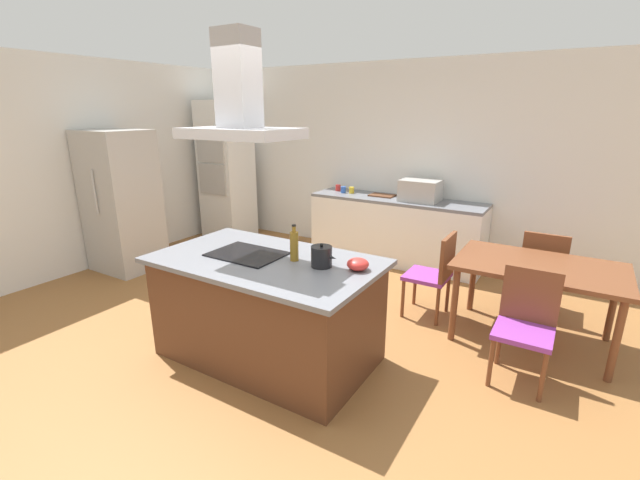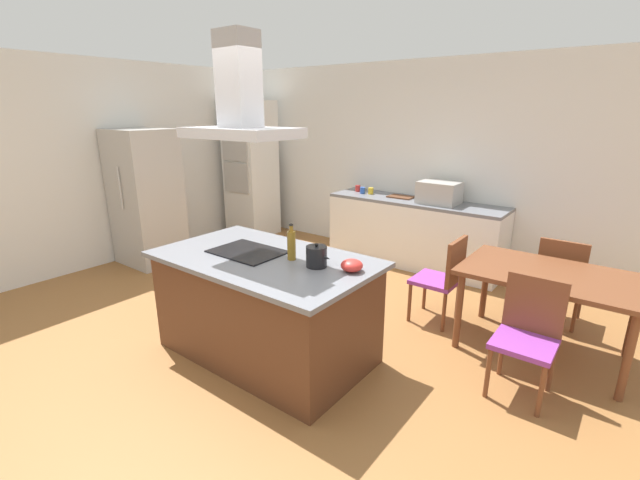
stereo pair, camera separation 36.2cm
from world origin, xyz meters
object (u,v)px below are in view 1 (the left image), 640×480
Objects in this scene: mixing_bowl at (358,264)px; dining_table at (538,273)px; olive_oil_bottle at (294,245)px; coffee_mug_blue at (343,190)px; cutting_board at (382,195)px; range_hood at (239,104)px; countertop_microwave at (420,190)px; coffee_mug_yellow at (352,190)px; cooktop at (247,254)px; wall_oven_stack at (226,170)px; coffee_mug_red at (338,188)px; chair_at_left_end at (436,270)px; chair_facing_island at (526,319)px; tea_kettle at (322,256)px; refrigerator at (122,202)px; chair_facing_back_wall at (543,267)px.

mixing_bowl is 1.77m from dining_table.
olive_oil_bottle is at bearing -171.86° from mixing_bowl.
coffee_mug_blue is at bearing 153.33° from dining_table.
range_hood reaches higher than cutting_board.
coffee_mug_yellow is at bearing 179.47° from countertop_microwave.
mixing_bowl reaches higher than cooktop.
countertop_microwave is 3.22m from wall_oven_stack.
coffee_mug_red reaches higher than chair_at_left_end.
chair_facing_island is at bearing -44.44° from cutting_board.
chair_facing_island is at bearing 27.41° from tea_kettle.
coffee_mug_red is 0.10× the size of chair_at_left_end.
countertop_microwave is 3.11m from range_hood.
olive_oil_bottle is at bearing 178.97° from tea_kettle.
range_hood reaches higher than mixing_bowl.
coffee_mug_yellow is (0.26, -0.06, 0.00)m from coffee_mug_red.
range_hood is at bearing -88.91° from cutting_board.
countertop_microwave reaches higher than tea_kettle.
dining_table is (1.42, 1.40, -0.32)m from tea_kettle.
wall_oven_stack reaches higher than cooktop.
refrigerator is (-2.27, -2.13, -0.03)m from coffee_mug_yellow.
tea_kettle is 0.72× the size of olive_oil_bottle.
countertop_microwave is 1.47× the size of cutting_board.
olive_oil_bottle is at bearing 12.27° from range_hood.
range_hood is at bearing -99.91° from countertop_microwave.
coffee_mug_yellow is 2.98m from dining_table.
coffee_mug_blue is 0.12m from coffee_mug_yellow.
chair_facing_back_wall is at bearing -14.50° from coffee_mug_blue.
cutting_board reaches higher than chair_at_left_end.
mixing_bowl is 2.94m from cutting_board.
range_hood is (0.78, -2.95, 1.16)m from coffee_mug_red.
cutting_board is 0.19× the size of refrigerator.
coffee_mug_red is 0.10× the size of chair_facing_back_wall.
coffee_mug_red is 2.98m from refrigerator.
olive_oil_bottle is 3.10m from coffee_mug_red.
coffee_mug_blue is 0.10× the size of chair_at_left_end.
dining_table is at bearing -41.20° from countertop_microwave.
countertop_microwave is 3.92m from refrigerator.
wall_oven_stack is at bearing -173.89° from cutting_board.
cooktop is 0.43× the size of dining_table.
mixing_bowl is 2.75m from countertop_microwave.
range_hood is at bearing -134.24° from chair_facing_back_wall.
dining_table is at bearing -90.00° from chair_facing_back_wall.
tea_kettle is 2.02m from dining_table.
refrigerator is at bearing -164.05° from chair_facing_back_wall.
cooktop is 6.67× the size of coffee_mug_yellow.
mixing_bowl is 3.12m from coffee_mug_blue.
coffee_mug_blue is at bearing -34.15° from coffee_mug_red.
dining_table is (1.59, -1.39, -0.37)m from countertop_microwave.
chair_facing_island is at bearing -52.29° from countertop_microwave.
tea_kettle is 0.24× the size of chair_facing_back_wall.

